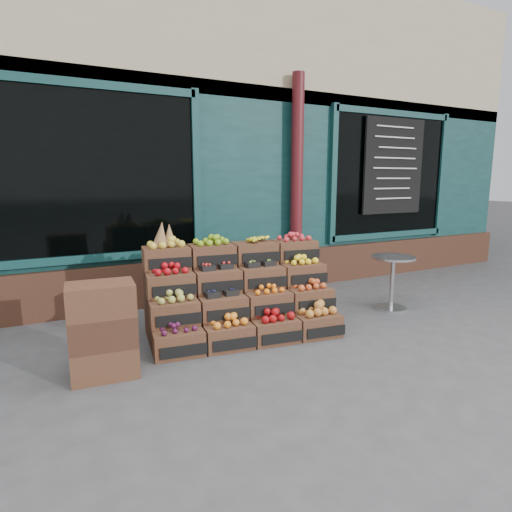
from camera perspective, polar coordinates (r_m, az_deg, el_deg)
name	(u,v)px	position (r m, az deg, el deg)	size (l,w,h in m)	color
ground	(305,347)	(4.48, 6.59, -11.98)	(60.00, 60.00, 0.00)	#414144
shop_facade	(161,142)	(8.87, -12.59, 14.57)	(12.00, 6.24, 4.80)	#103636
crate_display	(239,298)	(4.76, -2.28, -5.65)	(2.11, 1.23, 1.25)	#50301F
spare_crates	(103,330)	(3.94, -19.74, -9.30)	(0.58, 0.43, 0.82)	#50301F
bistro_table	(392,276)	(5.84, 17.71, -2.61)	(0.56, 0.56, 0.71)	silver
shopkeeper	(101,232)	(6.22, -20.01, 3.00)	(0.71, 0.47, 1.94)	#1A5B30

